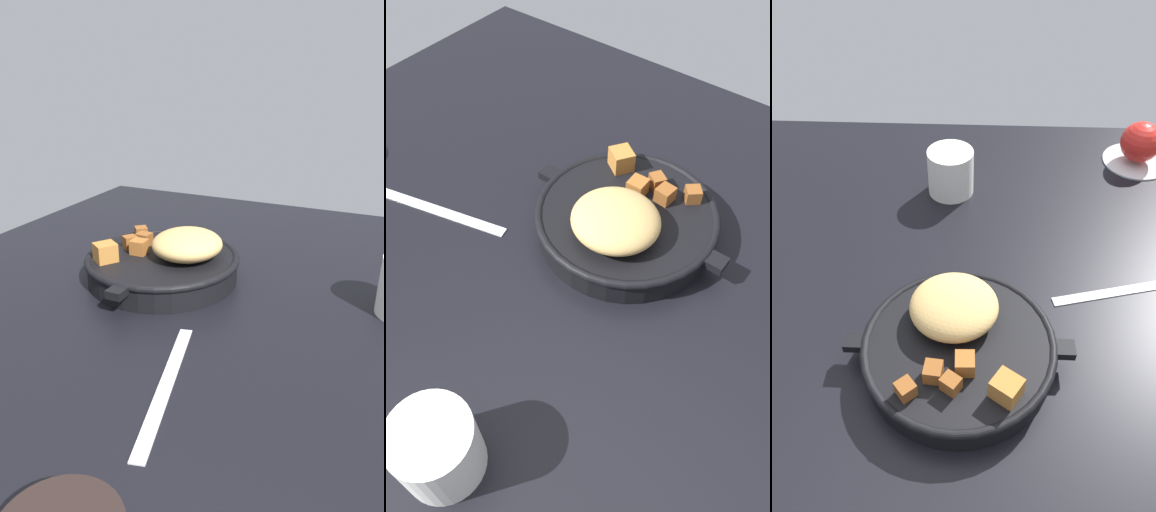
# 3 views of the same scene
# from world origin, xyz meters

# --- Properties ---
(ground_plane) EXTENTS (1.12, 1.02, 0.02)m
(ground_plane) POSITION_xyz_m (0.00, 0.00, -0.01)
(ground_plane) COLOR black
(cast_iron_skillet) EXTENTS (0.29, 0.25, 0.09)m
(cast_iron_skillet) POSITION_xyz_m (-0.05, -0.09, 0.03)
(cast_iron_skillet) COLOR black
(cast_iron_skillet) RESTS_ON ground_plane
(saucer_plate) EXTENTS (0.13, 0.13, 0.01)m
(saucer_plate) POSITION_xyz_m (0.28, 0.38, 0.00)
(saucer_plate) COLOR #B7BABF
(saucer_plate) RESTS_ON ground_plane
(red_apple) EXTENTS (0.08, 0.08, 0.08)m
(red_apple) POSITION_xyz_m (0.28, 0.38, 0.04)
(red_apple) COLOR red
(red_apple) RESTS_ON saucer_plate
(butter_knife) EXTENTS (0.23, 0.07, 0.00)m
(butter_knife) POSITION_xyz_m (0.19, 0.04, 0.00)
(butter_knife) COLOR silver
(butter_knife) RESTS_ON ground_plane
(ceramic_mug_white) EXTENTS (0.08, 0.08, 0.08)m
(ceramic_mug_white) POSITION_xyz_m (-0.08, 0.27, 0.04)
(ceramic_mug_white) COLOR silver
(ceramic_mug_white) RESTS_ON ground_plane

